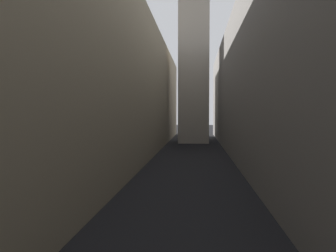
# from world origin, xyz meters

# --- Properties ---
(ground_plane) EXTENTS (264.00, 264.00, 0.00)m
(ground_plane) POSITION_xyz_m (0.00, 48.00, 0.00)
(ground_plane) COLOR black
(building_block_left) EXTENTS (14.74, 108.00, 20.12)m
(building_block_left) POSITION_xyz_m (-12.87, 50.00, 10.06)
(building_block_left) COLOR gray
(building_block_left) RESTS_ON ground
(building_block_right) EXTENTS (14.86, 108.00, 20.49)m
(building_block_right) POSITION_xyz_m (12.93, 50.00, 10.24)
(building_block_right) COLOR slate
(building_block_right) RESTS_ON ground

